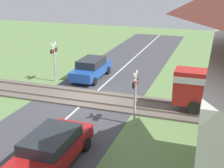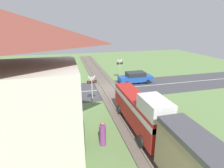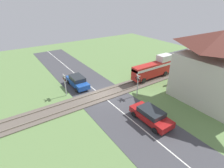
{
  "view_description": "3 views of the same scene",
  "coord_description": "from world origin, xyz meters",
  "px_view_note": "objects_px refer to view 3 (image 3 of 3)",
  "views": [
    {
      "loc": [
        16.77,
        7.35,
        7.33
      ],
      "look_at": [
        0.0,
        1.59,
        1.2
      ],
      "focal_mm": 50.0,
      "sensor_mm": 36.0,
      "label": 1
    },
    {
      "loc": [
        4.69,
        19.29,
        7.37
      ],
      "look_at": [
        0.0,
        1.59,
        1.2
      ],
      "focal_mm": 28.0,
      "sensor_mm": 36.0,
      "label": 2
    },
    {
      "loc": [
        16.6,
        -9.6,
        11.28
      ],
      "look_at": [
        0.0,
        1.59,
        1.2
      ],
      "focal_mm": 28.0,
      "sensor_mm": 36.0,
      "label": 3
    }
  ],
  "objects_px": {
    "train": "(182,59)",
    "crossing_signal_east_approach": "(138,82)",
    "car_near_crossing": "(78,81)",
    "car_far_side": "(151,115)",
    "pedestrian_by_station": "(172,79)",
    "crossing_signal_west_approach": "(65,82)",
    "station_building": "(214,70)"
  },
  "relations": [
    {
      "from": "train",
      "to": "crossing_signal_east_approach",
      "type": "bearing_deg",
      "value": -78.22
    },
    {
      "from": "train",
      "to": "car_near_crossing",
      "type": "bearing_deg",
      "value": -103.16
    },
    {
      "from": "car_far_side",
      "to": "pedestrian_by_station",
      "type": "distance_m",
      "value": 9.51
    },
    {
      "from": "car_near_crossing",
      "to": "crossing_signal_east_approach",
      "type": "distance_m",
      "value": 8.4
    },
    {
      "from": "crossing_signal_west_approach",
      "to": "crossing_signal_east_approach",
      "type": "height_order",
      "value": "same"
    },
    {
      "from": "train",
      "to": "car_near_crossing",
      "type": "distance_m",
      "value": 17.74
    },
    {
      "from": "train",
      "to": "pedestrian_by_station",
      "type": "height_order",
      "value": "train"
    },
    {
      "from": "station_building",
      "to": "train",
      "type": "bearing_deg",
      "value": 142.87
    },
    {
      "from": "car_far_side",
      "to": "crossing_signal_east_approach",
      "type": "xyz_separation_m",
      "value": [
        -4.58,
        2.25,
        1.14
      ]
    },
    {
      "from": "car_near_crossing",
      "to": "train",
      "type": "bearing_deg",
      "value": 76.84
    },
    {
      "from": "train",
      "to": "crossing_signal_east_approach",
      "type": "height_order",
      "value": "train"
    },
    {
      "from": "car_near_crossing",
      "to": "crossing_signal_west_approach",
      "type": "height_order",
      "value": "crossing_signal_west_approach"
    },
    {
      "from": "car_near_crossing",
      "to": "station_building",
      "type": "height_order",
      "value": "station_building"
    },
    {
      "from": "crossing_signal_west_approach",
      "to": "station_building",
      "type": "xyz_separation_m",
      "value": [
        10.67,
        13.33,
        2.18
      ]
    },
    {
      "from": "car_near_crossing",
      "to": "crossing_signal_west_approach",
      "type": "distance_m",
      "value": 2.91
    },
    {
      "from": "station_building",
      "to": "pedestrian_by_station",
      "type": "distance_m",
      "value": 6.27
    },
    {
      "from": "car_near_crossing",
      "to": "pedestrian_by_station",
      "type": "xyz_separation_m",
      "value": [
        6.86,
        11.37,
        -0.03
      ]
    },
    {
      "from": "train",
      "to": "car_far_side",
      "type": "relative_size",
      "value": 4.55
    },
    {
      "from": "crossing_signal_east_approach",
      "to": "pedestrian_by_station",
      "type": "distance_m",
      "value": 6.35
    },
    {
      "from": "pedestrian_by_station",
      "to": "train",
      "type": "bearing_deg",
      "value": 115.73
    },
    {
      "from": "car_near_crossing",
      "to": "pedestrian_by_station",
      "type": "distance_m",
      "value": 13.28
    },
    {
      "from": "car_far_side",
      "to": "pedestrian_by_station",
      "type": "xyz_separation_m",
      "value": [
        -4.27,
        8.49,
        0.02
      ]
    },
    {
      "from": "crossing_signal_east_approach",
      "to": "pedestrian_by_station",
      "type": "relative_size",
      "value": 1.74
    },
    {
      "from": "station_building",
      "to": "pedestrian_by_station",
      "type": "bearing_deg",
      "value": 176.8
    },
    {
      "from": "car_far_side",
      "to": "station_building",
      "type": "relative_size",
      "value": 0.53
    },
    {
      "from": "train",
      "to": "car_near_crossing",
      "type": "height_order",
      "value": "train"
    },
    {
      "from": "crossing_signal_west_approach",
      "to": "pedestrian_by_station",
      "type": "height_order",
      "value": "crossing_signal_west_approach"
    },
    {
      "from": "pedestrian_by_station",
      "to": "crossing_signal_east_approach",
      "type": "bearing_deg",
      "value": -92.76
    },
    {
      "from": "crossing_signal_west_approach",
      "to": "station_building",
      "type": "height_order",
      "value": "station_building"
    },
    {
      "from": "train",
      "to": "station_building",
      "type": "relative_size",
      "value": 2.4
    },
    {
      "from": "station_building",
      "to": "car_far_side",
      "type": "bearing_deg",
      "value": -97.25
    },
    {
      "from": "train",
      "to": "station_building",
      "type": "height_order",
      "value": "station_building"
    }
  ]
}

